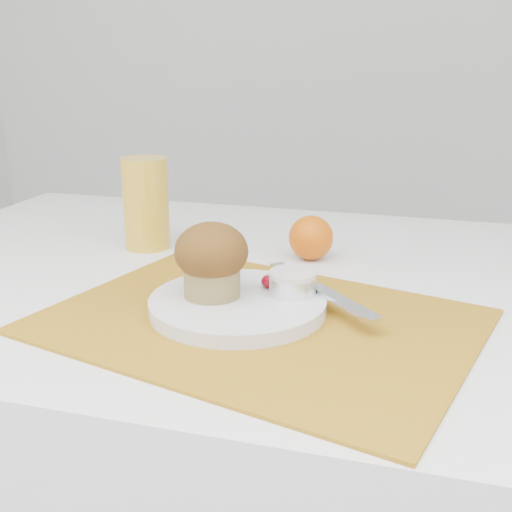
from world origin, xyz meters
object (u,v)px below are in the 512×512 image
(plate, at_px, (238,304))
(muffin, at_px, (212,258))
(juice_glass, at_px, (146,203))
(orange, at_px, (311,238))
(table, at_px, (252,492))

(plate, height_order, muffin, muffin)
(plate, height_order, juice_glass, juice_glass)
(orange, relative_size, juice_glass, 0.47)
(table, height_order, plate, plate)
(table, relative_size, juice_glass, 8.21)
(orange, bearing_deg, muffin, -107.10)
(plate, relative_size, orange, 3.16)
(juice_glass, bearing_deg, plate, -44.97)
(orange, height_order, juice_glass, juice_glass)
(plate, xyz_separation_m, orange, (0.04, 0.24, 0.02))
(juice_glass, relative_size, muffin, 1.60)
(orange, height_order, muffin, muffin)
(table, height_order, muffin, muffin)
(muffin, bearing_deg, orange, 72.90)
(plate, relative_size, juice_glass, 1.47)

